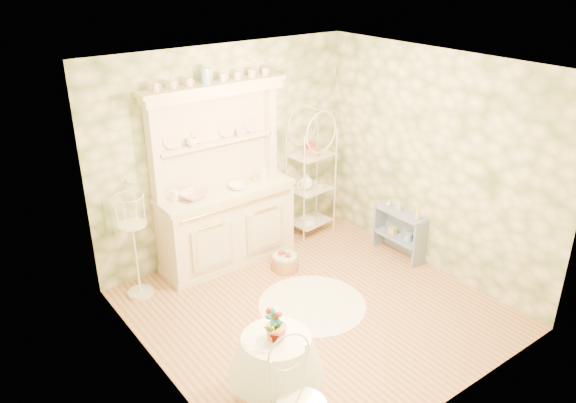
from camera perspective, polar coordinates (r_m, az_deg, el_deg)
floor at (r=6.43m, az=2.72°, el=-10.88°), size 3.60×3.60×0.00m
ceiling at (r=5.35m, az=3.30°, el=13.50°), size 3.60×3.60×0.00m
wall_left at (r=4.92m, az=-13.47°, el=-4.94°), size 3.60×3.60×0.00m
wall_right at (r=6.97m, az=14.49°, el=3.79°), size 3.60×3.60×0.00m
wall_back at (r=7.13m, az=-6.29°, el=4.89°), size 3.60×3.60×0.00m
wall_front at (r=4.68m, az=17.27°, el=-7.01°), size 3.60×3.60×0.00m
kitchen_dresser at (r=6.88m, az=-6.44°, el=2.34°), size 1.87×0.61×2.29m
bakers_rack at (r=7.75m, az=2.34°, el=2.60°), size 0.57×0.44×1.68m
side_shelf at (r=7.49m, az=11.24°, el=-3.39°), size 0.26×0.66×0.56m
round_table at (r=5.08m, az=-1.18°, el=-16.88°), size 0.84×0.84×0.71m
cafe_chair at (r=4.61m, az=1.42°, el=-19.59°), size 0.54×0.54×0.99m
birdcage_stand at (r=6.54m, az=-15.38°, el=-3.79°), size 0.36×0.36×1.43m
floor_basket at (r=7.09m, az=-0.30°, el=-6.14°), size 0.42×0.42×0.22m
lace_rug at (r=6.49m, az=2.48°, el=-10.40°), size 1.52×1.52×0.01m
bowl_floral at (r=6.72m, az=-9.58°, el=0.38°), size 0.40×0.40×0.08m
bowl_white at (r=6.91m, az=-5.15°, el=1.34°), size 0.22×0.22×0.07m
cup_left at (r=6.71m, az=-9.69°, el=5.80°), size 0.14×0.14×0.11m
cup_right at (r=7.02m, az=-4.94°, el=6.87°), size 0.14×0.14×0.10m
potted_geranium at (r=4.73m, az=-1.39°, el=-12.74°), size 0.17×0.13×0.31m
bottle_amber at (r=7.16m, az=13.03°, el=-1.30°), size 0.06×0.06×0.15m
bottle_blue at (r=7.35m, az=11.26°, el=-0.71°), size 0.05×0.05×0.12m
bottle_glass at (r=7.47m, az=10.16°, el=-0.24°), size 0.07×0.07×0.09m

